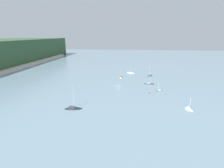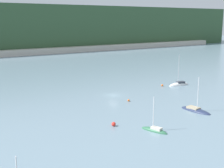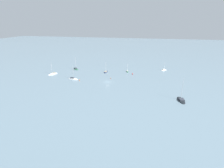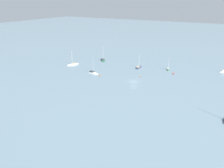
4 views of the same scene
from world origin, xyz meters
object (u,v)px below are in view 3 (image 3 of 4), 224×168
Objects in this scene: mooring_buoy_0 at (79,80)px; mooring_buoy_2 at (132,74)px; sailboat_5 at (73,79)px; mooring_buoy_1 at (111,78)px; sailboat_4 at (164,70)px; sailboat_2 at (53,74)px; sailboat_1 at (76,69)px; sailboat_6 at (127,72)px; sailboat_3 at (106,72)px; sailboat_0 at (181,100)px.

mooring_buoy_0 is 38.80m from mooring_buoy_2.
mooring_buoy_1 is at bearing 21.68° from sailboat_5.
sailboat_4 is 0.67× the size of sailboat_5.
sailboat_2 is at bearing -20.49° from mooring_buoy_0.
sailboat_1 is 19.35× the size of mooring_buoy_1.
mooring_buoy_2 is at bearing 33.86° from sailboat_5.
mooring_buoy_1 is (35.98, 29.75, 0.13)m from sailboat_4.
sailboat_1 is at bearing -5.14° from mooring_buoy_2.
mooring_buoy_0 is at bearing 34.02° from mooring_buoy_2.
sailboat_1 reaches higher than sailboat_6.
sailboat_3 reaches higher than sailboat_6.
sailboat_2 reaches higher than mooring_buoy_2.
sailboat_5 is at bearing 138.99° from sailboat_3.
mooring_buoy_2 is (-32.15, -21.71, 0.09)m from mooring_buoy_0.
sailboat_6 is 7.80m from mooring_buoy_2.
sailboat_5 reaches higher than sailboat_4.
mooring_buoy_0 is at bearing -12.29° from sailboat_5.
sailboat_1 is 25.66m from sailboat_5.
sailboat_3 reaches higher than sailboat_4.
mooring_buoy_0 reaches higher than mooring_buoy_1.
sailboat_2 is at bearing -0.79° from mooring_buoy_1.
sailboat_3 is at bearing -4.55° from mooring_buoy_2.
mooring_buoy_1 is (-7.33, 14.70, 0.20)m from sailboat_3.
sailboat_5 is (65.82, -18.93, -0.03)m from sailboat_0.
sailboat_1 reaches higher than mooring_buoy_1.
mooring_buoy_2 is at bearing 26.57° from sailboat_0.
sailboat_0 is 55.95m from sailboat_6.
sailboat_5 is at bearing -18.06° from mooring_buoy_0.
sailboat_2 is 0.91× the size of sailboat_5.
sailboat_1 is (74.53, -43.06, -0.01)m from sailboat_0.
sailboat_0 is 89.26m from sailboat_2.
sailboat_6 is at bearing 26.66° from sailboat_0.
sailboat_6 is 39.21m from mooring_buoy_0.
sailboat_3 is at bearing -116.49° from mooring_buoy_0.
sailboat_3 is at bearing -63.50° from mooring_buoy_1.
sailboat_1 is 12.94× the size of mooring_buoy_2.
sailboat_1 is 1.02× the size of sailboat_5.
sailboat_0 is at bearing -10.27° from sailboat_5.
mooring_buoy_2 is (-13.19, -13.07, 0.13)m from mooring_buoy_1.
sailboat_2 is 17.39× the size of mooring_buoy_1.
sailboat_0 is 1.48× the size of sailboat_3.
sailboat_6 is at bearing 136.79° from sailboat_2.
sailboat_0 is at bearing 19.99° from sailboat_6.
sailboat_6 is at bearing -76.74° from sailboat_3.
sailboat_6 is 21.12m from mooring_buoy_1.
sailboat_4 is at bearing -3.80° from sailboat_0.
sailboat_6 reaches higher than mooring_buoy_0.
sailboat_3 reaches higher than mooring_buoy_0.
sailboat_4 is 67.03m from mooring_buoy_0.
sailboat_0 is at bearing 164.13° from mooring_buoy_0.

